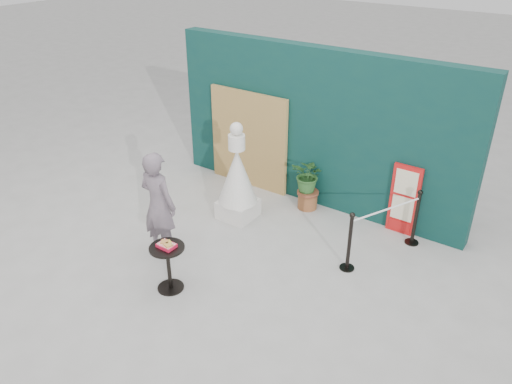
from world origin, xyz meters
name	(u,v)px	position (x,y,z in m)	size (l,w,h in m)	color
ground	(212,278)	(0.00, 0.00, 0.00)	(60.00, 60.00, 0.00)	#ADAAA5
back_wall	(316,128)	(0.00, 3.15, 1.50)	(6.00, 0.30, 3.00)	#0A2F2E
bamboo_fence	(249,140)	(-1.40, 2.94, 1.00)	(1.80, 0.08, 2.00)	tan
woman	(159,205)	(-1.12, 0.09, 0.91)	(0.66, 0.44, 1.82)	slate
menu_board	(404,200)	(1.90, 2.95, 0.65)	(0.50, 0.07, 1.30)	red
statue	(237,180)	(-0.78, 1.73, 0.77)	(0.73, 0.73, 1.87)	silver
cafe_table	(168,261)	(-0.37, -0.53, 0.50)	(0.52, 0.52, 0.75)	black
food_basket	(167,245)	(-0.36, -0.53, 0.79)	(0.26, 0.19, 0.11)	red
planter	(309,180)	(0.12, 2.77, 0.60)	(0.61, 0.53, 1.04)	brown
stanchion_barrier	(384,230)	(1.91, 2.09, 0.49)	(0.84, 1.54, 1.03)	black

